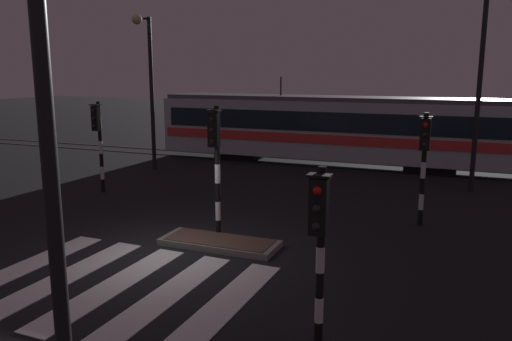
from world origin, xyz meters
TOP-DOWN VIEW (x-y plane):
  - ground_plane at (0.00, 0.00)m, footprint 120.00×120.00m
  - rail_near at (0.00, 12.93)m, footprint 80.00×0.12m
  - rail_far at (0.00, 14.36)m, footprint 80.00×0.12m
  - crosswalk_zebra at (0.00, -2.09)m, footprint 5.91×4.65m
  - traffic_island at (0.97, 1.01)m, footprint 3.08×1.15m
  - traffic_light_corner_near_right at (4.64, -2.90)m, footprint 0.36×0.42m
  - traffic_light_median_centre at (0.66, 1.47)m, footprint 0.36×0.42m
  - traffic_light_corner_far_left at (-5.72, 4.70)m, footprint 0.36×0.42m
  - traffic_light_corner_far_right at (5.64, 4.75)m, footprint 0.36×0.42m
  - street_lamp_trackside_left at (-6.44, 9.11)m, footprint 0.44×1.21m
  - street_lamp_near_kerb at (2.51, -6.45)m, footprint 0.44×1.21m
  - street_lamp_trackside_right at (7.07, 9.72)m, footprint 0.44×1.21m
  - tram at (0.75, 13.64)m, footprint 17.12×2.58m

SIDE VIEW (x-z plane):
  - ground_plane at x=0.00m, z-range 0.00..0.00m
  - crosswalk_zebra at x=0.00m, z-range 0.00..0.02m
  - rail_near at x=0.00m, z-range 0.00..0.03m
  - rail_far at x=0.00m, z-range 0.00..0.03m
  - traffic_island at x=0.97m, z-range 0.00..0.18m
  - tram at x=0.75m, z-range -0.32..3.83m
  - traffic_light_corner_near_right at x=4.64m, z-range 0.48..3.51m
  - traffic_light_corner_far_right at x=5.64m, z-range 0.53..3.83m
  - traffic_light_corner_far_left at x=-5.72m, z-range 0.54..3.90m
  - traffic_light_median_centre at x=0.66m, z-range 0.57..4.15m
  - street_lamp_trackside_left at x=-6.44m, z-range 0.94..7.74m
  - street_lamp_near_kerb at x=2.51m, z-range 0.95..7.89m
  - street_lamp_trackside_right at x=7.07m, z-range 0.98..8.48m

